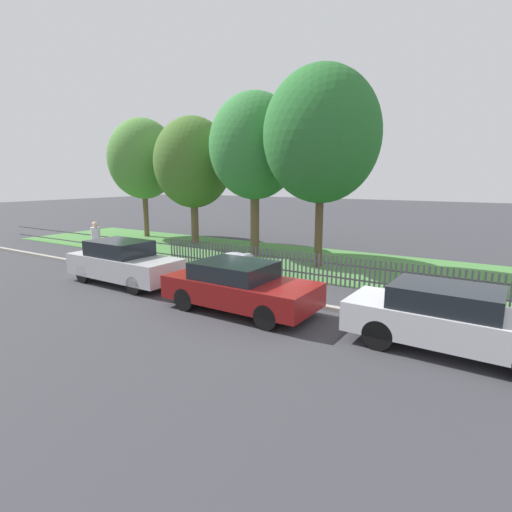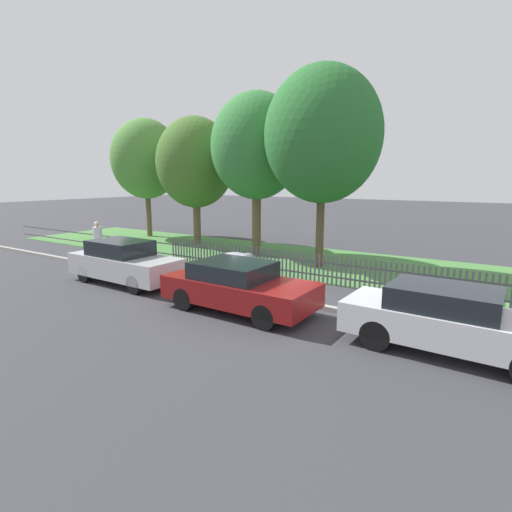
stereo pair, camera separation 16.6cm
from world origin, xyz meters
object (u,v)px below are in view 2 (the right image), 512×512
at_px(tree_mid_park, 257,147).
at_px(pedestrian_near_fence, 98,240).
at_px(parked_car_navy_estate, 451,320).
at_px(tree_behind_motorcycle, 195,163).
at_px(parked_car_black_saloon, 238,286).
at_px(parked_car_silver_hatchback, 124,262).
at_px(covered_motorcycle, 238,264).
at_px(tree_nearest_kerb, 146,159).
at_px(tree_far_left, 323,135).

relative_size(tree_mid_park, pedestrian_near_fence, 4.12).
xyz_separation_m(parked_car_navy_estate, tree_behind_motorcycle, (-14.02, 8.10, 3.71)).
relative_size(parked_car_black_saloon, pedestrian_near_fence, 2.35).
xyz_separation_m(parked_car_silver_hatchback, tree_behind_motorcycle, (-3.63, 7.99, 3.69)).
xyz_separation_m(tree_behind_motorcycle, tree_mid_park, (4.49, -0.81, 0.61)).
relative_size(parked_car_black_saloon, tree_behind_motorcycle, 0.62).
xyz_separation_m(tree_behind_motorcycle, pedestrian_near_fence, (0.05, -6.43, -3.41)).
height_order(parked_car_navy_estate, tree_behind_motorcycle, tree_behind_motorcycle).
relative_size(parked_car_navy_estate, tree_behind_motorcycle, 0.65).
relative_size(covered_motorcycle, tree_behind_motorcycle, 0.27).
bearing_deg(tree_mid_park, parked_car_navy_estate, -37.42).
height_order(tree_nearest_kerb, pedestrian_near_fence, tree_nearest_kerb).
distance_m(tree_nearest_kerb, tree_behind_motorcycle, 4.56).
relative_size(covered_motorcycle, tree_mid_park, 0.25).
bearing_deg(tree_far_left, tree_nearest_kerb, 169.48).
relative_size(parked_car_navy_estate, pedestrian_near_fence, 2.45).
xyz_separation_m(tree_far_left, pedestrian_near_fence, (-8.19, -4.63, -4.25)).
xyz_separation_m(parked_car_silver_hatchback, tree_nearest_kerb, (-8.15, 8.56, 4.03)).
distance_m(parked_car_black_saloon, covered_motorcycle, 3.12).
distance_m(parked_car_silver_hatchback, pedestrian_near_fence, 3.92).
bearing_deg(parked_car_silver_hatchback, tree_mid_park, 84.15).
height_order(covered_motorcycle, tree_nearest_kerb, tree_nearest_kerb).
relative_size(parked_car_black_saloon, tree_far_left, 0.54).
distance_m(parked_car_black_saloon, pedestrian_near_fence, 8.83).
bearing_deg(parked_car_navy_estate, parked_car_black_saloon, -176.85).
xyz_separation_m(parked_car_silver_hatchback, covered_motorcycle, (3.24, 2.29, -0.10)).
distance_m(parked_car_silver_hatchback, covered_motorcycle, 3.97).
bearing_deg(tree_far_left, parked_car_black_saloon, -85.97).
distance_m(parked_car_silver_hatchback, tree_behind_motorcycle, 9.52).
bearing_deg(pedestrian_near_fence, parked_car_navy_estate, 151.05).
xyz_separation_m(covered_motorcycle, pedestrian_near_fence, (-6.82, -0.73, 0.38)).
distance_m(tree_behind_motorcycle, tree_mid_park, 4.61).
bearing_deg(pedestrian_near_fence, tree_mid_park, -150.47).
height_order(tree_nearest_kerb, tree_behind_motorcycle, tree_nearest_kerb).
xyz_separation_m(parked_car_silver_hatchback, parked_car_black_saloon, (5.06, -0.25, -0.05)).
relative_size(parked_car_silver_hatchback, pedestrian_near_fence, 2.37).
relative_size(covered_motorcycle, pedestrian_near_fence, 1.02).
height_order(covered_motorcycle, tree_far_left, tree_far_left).
height_order(parked_car_navy_estate, covered_motorcycle, parked_car_navy_estate).
bearing_deg(parked_car_navy_estate, pedestrian_near_fence, 174.81).
xyz_separation_m(tree_nearest_kerb, tree_mid_park, (9.01, -1.39, 0.28)).
height_order(parked_car_black_saloon, tree_mid_park, tree_mid_park).
xyz_separation_m(covered_motorcycle, tree_behind_motorcycle, (-6.88, 5.70, 3.79)).
height_order(parked_car_silver_hatchback, covered_motorcycle, parked_car_silver_hatchback).
height_order(parked_car_silver_hatchback, tree_far_left, tree_far_left).
relative_size(parked_car_silver_hatchback, parked_car_black_saloon, 1.01).
bearing_deg(tree_behind_motorcycle, parked_car_silver_hatchback, -65.53).
xyz_separation_m(parked_car_navy_estate, covered_motorcycle, (-7.14, 2.40, -0.08)).
height_order(tree_mid_park, tree_far_left, tree_far_left).
bearing_deg(parked_car_black_saloon, parked_car_navy_estate, 2.30).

